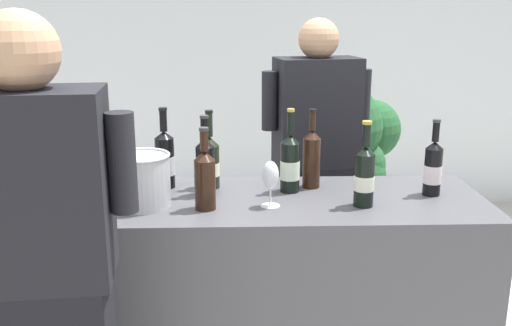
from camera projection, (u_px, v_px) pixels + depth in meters
name	position (u px, v px, depth m)	size (l,w,h in m)	color
wall_back	(241.00, 42.00, 4.70)	(8.00, 0.10, 2.80)	silver
counter	(247.00, 301.00, 2.44)	(1.94, 0.62, 0.92)	#4C4C51
wine_bottle_0	(433.00, 168.00, 2.34)	(0.07, 0.07, 0.32)	black
wine_bottle_1	(205.00, 166.00, 2.34)	(0.08, 0.08, 0.33)	black
wine_bottle_2	(312.00, 157.00, 2.44)	(0.08, 0.08, 0.34)	black
wine_bottle_3	(205.00, 178.00, 2.17)	(0.08, 0.08, 0.32)	black
wine_bottle_4	(290.00, 163.00, 2.38)	(0.08, 0.08, 0.35)	black
wine_bottle_5	(165.00, 159.00, 2.44)	(0.08, 0.08, 0.35)	black
wine_bottle_6	(59.00, 160.00, 2.44)	(0.08, 0.08, 0.34)	black
wine_bottle_7	(364.00, 175.00, 2.20)	(0.08, 0.08, 0.34)	black
wine_bottle_8	(210.00, 162.00, 2.43)	(0.08, 0.08, 0.34)	black
wine_glass	(271.00, 177.00, 2.20)	(0.08, 0.08, 0.18)	silver
ice_bucket	(141.00, 180.00, 2.21)	(0.23, 0.23, 0.21)	silver
person_server	(315.00, 178.00, 3.04)	(0.57, 0.31, 1.62)	black
person_guest	(46.00, 308.00, 1.67)	(0.57, 0.28, 1.67)	black
potted_shrub	(347.00, 157.00, 3.27)	(0.61, 0.54, 1.27)	brown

